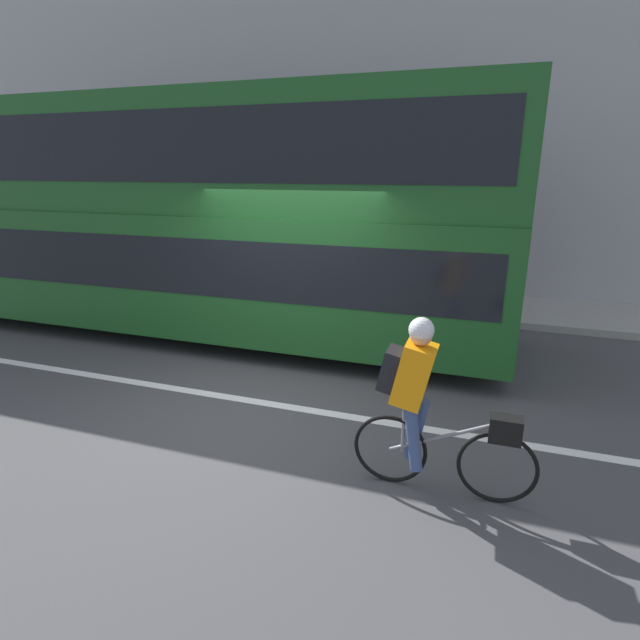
{
  "coord_description": "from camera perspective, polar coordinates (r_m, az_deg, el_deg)",
  "views": [
    {
      "loc": [
        2.5,
        -4.88,
        2.78
      ],
      "look_at": [
        0.62,
        0.6,
        1.0
      ],
      "focal_mm": 28.0,
      "sensor_mm": 36.0,
      "label": 1
    }
  ],
  "objects": [
    {
      "name": "building_facade",
      "position": [
        11.78,
        7.15,
        25.24
      ],
      "size": [
        60.0,
        0.3,
        8.96
      ],
      "color": "#9E9EA3",
      "rests_on": "ground_plane"
    },
    {
      "name": "street_sign_post",
      "position": [
        10.45,
        5.85,
        9.29
      ],
      "size": [
        0.36,
        0.09,
        2.22
      ],
      "color": "#59595B",
      "rests_on": "sidewalk_curb"
    },
    {
      "name": "bus",
      "position": [
        8.88,
        -15.37,
        12.09
      ],
      "size": [
        10.73,
        2.61,
        3.81
      ],
      "color": "black",
      "rests_on": "ground_plane"
    },
    {
      "name": "sidewalk_curb",
      "position": [
        10.85,
        4.99,
        2.51
      ],
      "size": [
        60.0,
        2.07,
        0.13
      ],
      "color": "gray",
      "rests_on": "ground_plane"
    },
    {
      "name": "road_center_line",
      "position": [
        6.27,
        -6.79,
        -9.32
      ],
      "size": [
        50.0,
        0.14,
        0.01
      ],
      "primitive_type": "cube",
      "color": "silver",
      "rests_on": "ground_plane"
    },
    {
      "name": "cyclist_on_bike",
      "position": [
        4.42,
        12.01,
        -8.99
      ],
      "size": [
        1.59,
        0.32,
        1.6
      ],
      "color": "black",
      "rests_on": "ground_plane"
    },
    {
      "name": "ground_plane",
      "position": [
        6.15,
        -7.43,
        -9.96
      ],
      "size": [
        80.0,
        80.0,
        0.0
      ],
      "primitive_type": "plane",
      "color": "#424244"
    },
    {
      "name": "trash_bin",
      "position": [
        10.34,
        16.48,
        4.01
      ],
      "size": [
        0.45,
        0.45,
        0.87
      ],
      "color": "#262628",
      "rests_on": "sidewalk_curb"
    }
  ]
}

